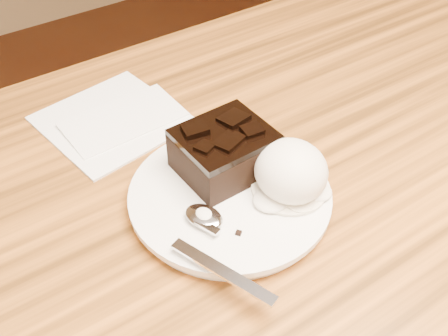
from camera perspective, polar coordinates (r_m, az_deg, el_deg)
plate at (r=0.54m, az=0.60°, el=-3.10°), size 0.20×0.20×0.02m
brownie at (r=0.54m, az=0.02°, el=1.49°), size 0.09×0.08×0.04m
ice_cream_scoop at (r=0.52m, az=6.95°, el=-0.31°), size 0.07×0.07×0.06m
melt_puddle at (r=0.54m, az=6.74°, el=-2.12°), size 0.07×0.07×0.00m
spoon at (r=0.50m, az=-2.08°, el=-5.16°), size 0.08×0.16×0.01m
napkin at (r=0.66m, az=-11.50°, el=4.97°), size 0.17×0.17×0.01m
crumb_a at (r=0.51m, az=-2.90°, el=-5.15°), size 0.01×0.01×0.00m
crumb_b at (r=0.50m, az=1.52°, el=-6.74°), size 0.01×0.01×0.00m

